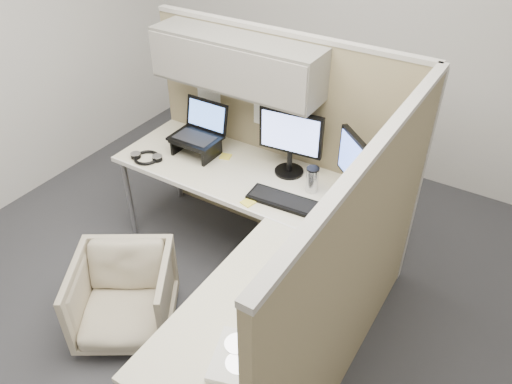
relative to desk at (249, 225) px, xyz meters
The scene contains 18 objects.
ground 0.71m from the desk, 134.71° to the right, with size 4.50×4.50×0.00m, color #2E2E32.
partition_back 0.88m from the desk, 115.90° to the left, with size 2.00×0.36×1.63m.
partition_right 0.81m from the desk, 13.96° to the right, with size 0.07×2.03×1.63m.
desk is the anchor object (origin of this frame).
office_chair 0.90m from the desk, 133.12° to the right, with size 0.59×0.55×0.61m, color #B2A68E.
monitor_left 0.66m from the desk, 93.82° to the left, with size 0.44×0.20×0.47m.
monitor_right 0.73m from the desk, 43.97° to the left, with size 0.35×0.32×0.47m.
laptop_station 0.88m from the desk, 147.27° to the left, with size 0.35×0.30×0.36m.
keyboard 0.29m from the desk, 66.89° to the left, with size 0.50×0.17×0.02m, color black.
mouse 0.40m from the desk, 23.33° to the left, with size 0.10×0.07×0.04m, color black.
travel_mug 0.52m from the desk, 67.74° to the left, with size 0.08×0.08×0.18m.
soda_can_green 0.57m from the desk, 10.65° to the left, with size 0.07×0.07×0.12m, color #268C1E.
soda_can_silver 0.54m from the desk, 34.13° to the left, with size 0.07×0.07×0.12m, color silver.
sticky_note_b 0.17m from the desk, 124.00° to the left, with size 0.08×0.08×0.01m, color yellow.
sticky_note_c 0.73m from the desk, 135.74° to the left, with size 0.08×0.08×0.01m, color yellow.
headphones 1.01m from the desk, 169.30° to the left, with size 0.24×0.24×0.03m.
paper_stack 0.99m from the desk, 60.07° to the right, with size 0.30×0.34×0.03m.
desk_clock 0.72m from the desk, 41.06° to the right, with size 0.08×0.08×0.08m.
Camera 1 is at (1.40, -1.84, 2.66)m, focal length 35.00 mm.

